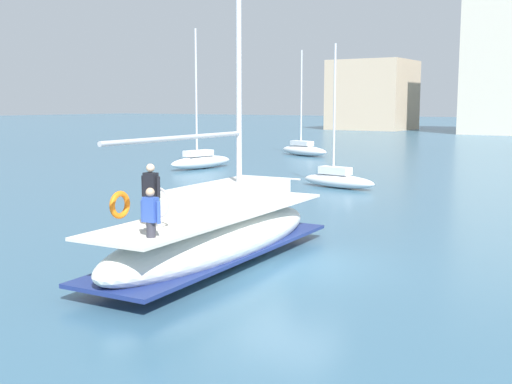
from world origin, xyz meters
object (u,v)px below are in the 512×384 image
at_px(moored_cutter_left, 304,149).
at_px(moored_catamaran, 338,178).
at_px(main_sailboat, 219,232).
at_px(moored_sloop_near, 201,160).

bearing_deg(moored_cutter_left, moored_catamaran, -56.81).
distance_m(moored_catamaran, moored_cutter_left, 21.13).
height_order(main_sailboat, moored_sloop_near, main_sailboat).
xyz_separation_m(moored_catamaran, moored_cutter_left, (-11.57, 17.68, 0.08)).
distance_m(main_sailboat, moored_sloop_near, 26.58).
relative_size(moored_catamaran, moored_cutter_left, 0.85).
bearing_deg(moored_catamaran, moored_cutter_left, 123.19).
bearing_deg(main_sailboat, moored_catamaran, 104.19).
xyz_separation_m(main_sailboat, moored_sloop_near, (-16.52, 20.82, -0.29)).
xyz_separation_m(moored_sloop_near, moored_catamaran, (12.32, -4.19, -0.09)).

